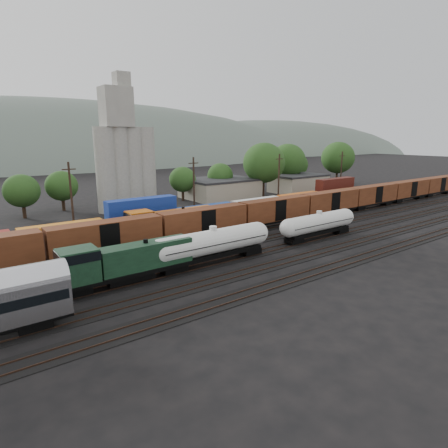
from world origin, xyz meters
TOP-DOWN VIEW (x-y plane):
  - ground at (0.00, 0.00)m, footprint 600.00×600.00m
  - tracks at (0.00, 0.00)m, footprint 180.00×33.20m
  - green_locomotive at (-14.28, -5.00)m, footprint 17.82×3.14m
  - tank_car_a at (-1.92, -5.00)m, footprint 17.89×3.20m
  - tank_car_b at (18.55, -5.00)m, footprint 16.32×2.92m
  - orange_locomotive at (-0.71, 10.00)m, footprint 18.53×3.09m
  - boxcar_string at (10.88, 5.00)m, footprint 184.40×2.90m
  - container_wall at (-11.26, 15.00)m, footprint 160.00×2.60m
  - grain_silo at (3.28, 36.00)m, footprint 13.40×5.00m
  - industrial_sheds at (6.63, 35.25)m, footprint 119.38×17.26m
  - tree_band at (13.19, 36.99)m, footprint 165.12×21.95m
  - utility_poles at (0.00, 22.00)m, footprint 122.20×0.36m
  - distant_hills at (23.92, 260.00)m, footprint 860.00×286.00m

SIDE VIEW (x-z plane):
  - distant_hills at x=23.92m, z-range -85.56..44.44m
  - ground at x=0.00m, z-range 0.00..0.00m
  - tracks at x=0.00m, z-range -0.05..0.15m
  - container_wall at x=-11.26m, z-range -0.38..5.42m
  - tank_car_b at x=18.55m, z-range 0.41..4.69m
  - industrial_sheds at x=6.63m, z-range 0.01..5.11m
  - orange_locomotive at x=-0.71m, z-range 0.32..4.95m
  - green_locomotive at x=-14.28m, z-range 0.32..5.04m
  - tank_car_a at x=-1.92m, z-range 0.43..5.12m
  - boxcar_string at x=10.88m, z-range 1.02..5.22m
  - utility_poles at x=0.00m, z-range 0.21..12.21m
  - tree_band at x=13.19m, z-range 0.42..14.84m
  - grain_silo at x=3.28m, z-range -3.24..25.76m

